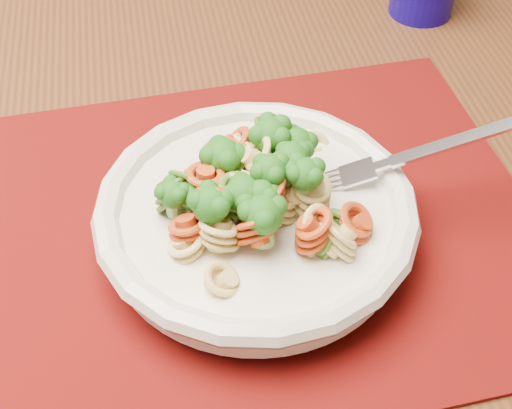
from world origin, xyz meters
name	(u,v)px	position (x,y,z in m)	size (l,w,h in m)	color
dining_table	(196,269)	(0.39, -0.40, 0.67)	(1.75, 1.36, 0.76)	#532D17
placemat	(241,228)	(0.42, -0.45, 0.76)	(0.46, 0.36, 0.00)	#530309
pasta_bowl	(256,216)	(0.42, -0.47, 0.79)	(0.24, 0.24, 0.05)	silver
pasta_broccoli_heap	(256,199)	(0.42, -0.47, 0.81)	(0.20, 0.20, 0.06)	#EDC875
fork	(358,173)	(0.50, -0.47, 0.81)	(0.19, 0.02, 0.01)	silver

